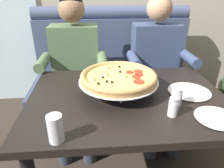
{
  "coord_description": "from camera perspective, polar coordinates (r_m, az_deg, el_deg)",
  "views": [
    {
      "loc": [
        -0.18,
        -1.05,
        1.33
      ],
      "look_at": [
        -0.08,
        0.09,
        0.77
      ],
      "focal_mm": 33.4,
      "sensor_mm": 36.0,
      "label": 1
    }
  ],
  "objects": [
    {
      "name": "shaker_oregano",
      "position": [
        1.14,
        17.24,
        -3.96
      ],
      "size": [
        0.05,
        0.05,
        0.11
      ],
      "color": "white",
      "rests_on": "dining_table"
    },
    {
      "name": "drinking_glass",
      "position": [
        0.9,
        -15.19,
        -12.01
      ],
      "size": [
        0.06,
        0.06,
        0.12
      ],
      "color": "silver",
      "rests_on": "dining_table"
    },
    {
      "name": "shaker_pepper_flakes",
      "position": [
        1.07,
        16.4,
        -6.33
      ],
      "size": [
        0.05,
        0.05,
        0.1
      ],
      "color": "white",
      "rests_on": "dining_table"
    },
    {
      "name": "diner_left",
      "position": [
        1.79,
        -10.14,
        5.16
      ],
      "size": [
        0.54,
        0.64,
        1.27
      ],
      "color": "#2D3342",
      "rests_on": "ground_plane"
    },
    {
      "name": "pizza",
      "position": [
        1.21,
        1.79,
        1.84
      ],
      "size": [
        0.47,
        0.47,
        0.13
      ],
      "color": "silver",
      "rests_on": "dining_table"
    },
    {
      "name": "plate_near_left",
      "position": [
        1.14,
        26.82,
        -7.99
      ],
      "size": [
        0.21,
        0.21,
        0.02
      ],
      "color": "white",
      "rests_on": "dining_table"
    },
    {
      "name": "diner_right",
      "position": [
        1.86,
        12.3,
        5.76
      ],
      "size": [
        0.54,
        0.64,
        1.27
      ],
      "color": "#2D3342",
      "rests_on": "ground_plane"
    },
    {
      "name": "plate_near_right",
      "position": [
        1.34,
        20.4,
        -1.68
      ],
      "size": [
        0.25,
        0.25,
        0.02
      ],
      "color": "white",
      "rests_on": "dining_table"
    },
    {
      "name": "booth_bench",
      "position": [
        2.16,
        0.49,
        0.26
      ],
      "size": [
        1.58,
        0.78,
        1.13
      ],
      "color": "#424C6B",
      "rests_on": "ground_plane"
    },
    {
      "name": "dining_table",
      "position": [
        1.27,
        4.13,
        -7.04
      ],
      "size": [
        1.14,
        0.83,
        0.74
      ],
      "color": "black",
      "rests_on": "ground_plane"
    }
  ]
}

